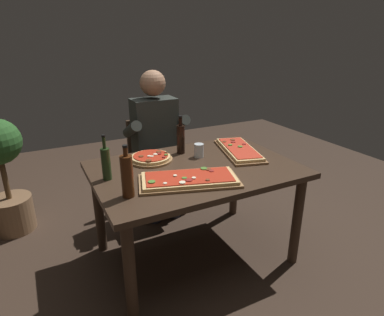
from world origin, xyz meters
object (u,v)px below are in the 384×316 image
(dining_table, at_px, (195,179))
(diner_chair, at_px, (153,161))
(pizza_round_far, at_px, (151,158))
(vinegar_bottle_green, at_px, (106,163))
(potted_plant_corner, at_px, (4,173))
(oil_bottle_amber, at_px, (127,176))
(tumbler_near_camera, at_px, (199,151))
(pizza_rectangular_front, at_px, (189,179))
(pizza_rectangular_left, at_px, (239,150))
(wine_bottle_dark, at_px, (181,138))
(seated_diner, at_px, (157,138))

(dining_table, bearing_deg, diner_chair, 90.05)
(pizza_round_far, relative_size, vinegar_bottle_green, 1.07)
(diner_chair, height_order, potted_plant_corner, potted_plant_corner)
(dining_table, height_order, oil_bottle_amber, oil_bottle_amber)
(dining_table, bearing_deg, vinegar_bottle_green, 172.85)
(pizza_round_far, height_order, tumbler_near_camera, tumbler_near_camera)
(pizza_rectangular_front, bearing_deg, potted_plant_corner, 131.14)
(oil_bottle_amber, relative_size, potted_plant_corner, 0.31)
(pizza_rectangular_left, bearing_deg, diner_chair, 120.97)
(diner_chair, distance_m, potted_plant_corner, 1.25)
(pizza_rectangular_front, xyz_separation_m, vinegar_bottle_green, (-0.44, 0.28, 0.09))
(wine_bottle_dark, relative_size, vinegar_bottle_green, 1.01)
(wine_bottle_dark, distance_m, potted_plant_corner, 1.50)
(oil_bottle_amber, relative_size, diner_chair, 0.36)
(dining_table, distance_m, vinegar_bottle_green, 0.63)
(oil_bottle_amber, xyz_separation_m, diner_chair, (0.54, 1.07, -0.38))
(dining_table, relative_size, diner_chair, 1.61)
(wine_bottle_dark, distance_m, seated_diner, 0.45)
(diner_chair, bearing_deg, seated_diner, -90.00)
(pizza_rectangular_front, distance_m, potted_plant_corner, 1.67)
(pizza_rectangular_front, height_order, oil_bottle_amber, oil_bottle_amber)
(diner_chair, bearing_deg, wine_bottle_dark, -86.61)
(vinegar_bottle_green, height_order, potted_plant_corner, vinegar_bottle_green)
(vinegar_bottle_green, bearing_deg, oil_bottle_amber, -79.99)
(potted_plant_corner, bearing_deg, dining_table, -39.98)
(pizza_rectangular_front, distance_m, pizza_round_far, 0.47)
(pizza_rectangular_left, xyz_separation_m, pizza_round_far, (-0.68, 0.15, 0.00))
(pizza_rectangular_left, xyz_separation_m, potted_plant_corner, (-1.69, 0.93, -0.22))
(pizza_round_far, bearing_deg, pizza_rectangular_left, -12.14)
(dining_table, distance_m, diner_chair, 0.87)
(pizza_round_far, xyz_separation_m, tumbler_near_camera, (0.35, -0.09, 0.03))
(wine_bottle_dark, relative_size, seated_diner, 0.22)
(vinegar_bottle_green, distance_m, tumbler_near_camera, 0.72)
(pizza_round_far, height_order, diner_chair, diner_chair)
(oil_bottle_amber, distance_m, potted_plant_corner, 1.47)
(pizza_rectangular_left, bearing_deg, oil_bottle_amber, -161.70)
(dining_table, relative_size, seated_diner, 1.05)
(oil_bottle_amber, xyz_separation_m, vinegar_bottle_green, (-0.05, 0.29, -0.02))
(dining_table, distance_m, pizza_rectangular_left, 0.47)
(pizza_rectangular_left, distance_m, oil_bottle_amber, 1.05)
(diner_chair, bearing_deg, dining_table, -89.95)
(pizza_round_far, xyz_separation_m, vinegar_bottle_green, (-0.36, -0.18, 0.09))
(dining_table, height_order, pizza_rectangular_left, pizza_rectangular_left)
(oil_bottle_amber, xyz_separation_m, potted_plant_corner, (-0.70, 1.25, -0.33))
(diner_chair, relative_size, potted_plant_corner, 0.88)
(wine_bottle_dark, bearing_deg, vinegar_bottle_green, -159.99)
(dining_table, bearing_deg, seated_diner, 90.06)
(potted_plant_corner, bearing_deg, pizza_rectangular_left, -28.83)
(tumbler_near_camera, xyz_separation_m, seated_diner, (-0.12, 0.57, -0.04))
(pizza_rectangular_left, relative_size, wine_bottle_dark, 2.09)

